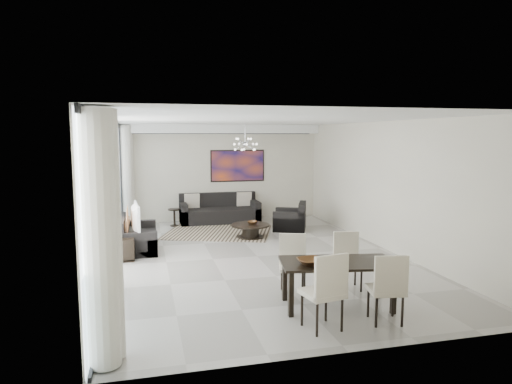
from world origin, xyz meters
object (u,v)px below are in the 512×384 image
object	(u,v)px
coffee_table	(250,230)
television	(132,218)
dining_table	(337,267)
sofa_main	(220,212)
tv_console	(125,243)

from	to	relation	value
coffee_table	television	distance (m)	3.05
television	dining_table	xyz separation A→B (m)	(3.06, -4.05, -0.16)
coffee_table	television	bearing A→B (deg)	-163.68
sofa_main	dining_table	bearing A→B (deg)	-85.16
tv_console	television	world-z (taller)	television
tv_console	dining_table	size ratio (longest dim) A/B	0.82
television	dining_table	world-z (taller)	television
television	coffee_table	bearing A→B (deg)	-78.17
sofa_main	tv_console	bearing A→B (deg)	-129.55
coffee_table	dining_table	distance (m)	4.92
television	dining_table	distance (m)	5.08
coffee_table	television	world-z (taller)	television
coffee_table	dining_table	size ratio (longest dim) A/B	0.54
tv_console	television	distance (m)	0.57
television	sofa_main	bearing A→B (deg)	-42.71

